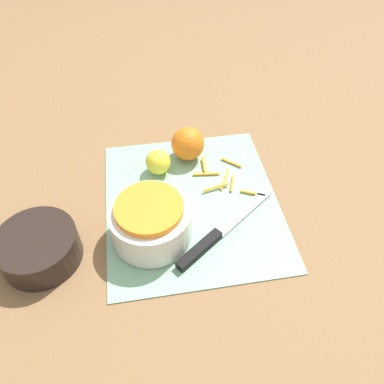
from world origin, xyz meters
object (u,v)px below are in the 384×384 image
bowl_dark (39,248)px  knife (211,240)px  orange_left (188,144)px  lemon (158,162)px  bowl_speckled (151,221)px

bowl_dark → knife: 0.33m
bowl_dark → orange_left: bearing=-53.7°
lemon → bowl_dark: bearing=128.5°
bowl_dark → knife: bearing=-93.7°
bowl_speckled → lemon: bearing=-10.0°
orange_left → lemon: 0.09m
bowl_dark → orange_left: 0.40m
bowl_speckled → bowl_dark: bearing=94.0°
knife → lemon: lemon is taller
bowl_speckled → lemon: 0.19m
orange_left → lemon: bearing=118.0°
knife → orange_left: bearing=54.7°
knife → lemon: 0.24m
bowl_speckled → bowl_dark: (-0.02, 0.22, -0.02)m
bowl_speckled → bowl_dark: 0.22m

